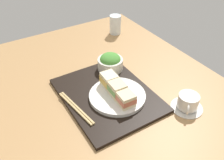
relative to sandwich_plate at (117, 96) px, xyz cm
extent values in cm
cube|color=tan|center=(0.19, -2.22, -3.64)|extent=(140.00, 100.00, 3.00)
cube|color=black|center=(-3.59, -2.09, -1.43)|extent=(41.48, 32.83, 1.42)
cylinder|color=silver|center=(0.00, 0.00, 0.00)|extent=(22.00, 22.00, 1.43)
cube|color=beige|center=(-6.15, 0.19, 1.40)|extent=(6.41, 5.74, 1.37)
cube|color=gold|center=(-6.15, 0.19, 3.49)|extent=(6.71, 5.98, 2.80)
cube|color=beige|center=(-6.15, 0.19, 5.58)|extent=(6.41, 5.74, 1.37)
cube|color=beige|center=(0.00, 0.00, 1.52)|extent=(6.41, 5.74, 1.60)
cube|color=#669347|center=(0.00, 0.00, 3.41)|extent=(6.75, 6.00, 2.18)
cube|color=beige|center=(0.00, 0.00, 5.30)|extent=(6.41, 5.74, 1.60)
cube|color=beige|center=(6.15, -0.19, 1.39)|extent=(6.41, 5.74, 1.35)
cube|color=#CC6B4C|center=(6.15, -0.19, 3.13)|extent=(6.65, 5.92, 2.13)
cube|color=beige|center=(6.15, -0.19, 4.87)|extent=(6.41, 5.74, 1.35)
cylinder|color=silver|center=(-17.69, 7.69, 1.84)|extent=(11.26, 11.26, 5.11)
ellipsoid|color=#4C9338|center=(-17.69, 7.69, 4.39)|extent=(9.16, 9.16, 5.04)
cube|color=tan|center=(-2.43, -16.86, -0.37)|extent=(21.20, 3.72, 0.70)
cube|color=tan|center=(-2.56, -15.92, -0.37)|extent=(21.20, 3.72, 0.70)
cylinder|color=silver|center=(17.74, 19.96, -1.74)|extent=(12.04, 12.04, 0.80)
cylinder|color=silver|center=(17.74, 19.96, 1.34)|extent=(7.73, 7.73, 5.35)
cylinder|color=black|center=(17.74, 19.96, 3.62)|extent=(7.11, 7.11, 0.40)
torus|color=silver|center=(20.79, 16.69, 1.34)|extent=(3.18, 3.32, 3.80)
cylinder|color=silver|center=(-48.46, 29.68, 3.15)|extent=(6.39, 6.39, 10.57)
camera|label=1|loc=(60.55, -39.56, 63.59)|focal=39.67mm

